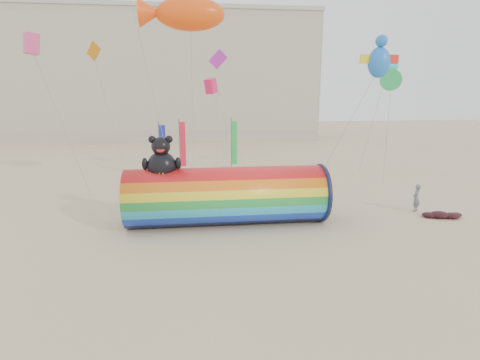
{
  "coord_description": "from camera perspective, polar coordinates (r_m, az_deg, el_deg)",
  "views": [
    {
      "loc": [
        -2.29,
        -21.21,
        7.76
      ],
      "look_at": [
        0.5,
        1.5,
        2.4
      ],
      "focal_mm": 28.0,
      "sensor_mm": 36.0,
      "label": 1
    }
  ],
  "objects": [
    {
      "name": "festival_banners",
      "position": [
        37.4,
        -7.03,
        5.21
      ],
      "size": [
        7.64,
        4.13,
        5.2
      ],
      "color": "#59595E",
      "rests_on": "ground"
    },
    {
      "name": "kite_handler",
      "position": [
        27.49,
        25.26,
        -2.5
      ],
      "size": [
        0.8,
        0.78,
        1.86
      ],
      "primitive_type": "imported",
      "rotation": [
        0.0,
        0.0,
        3.85
      ],
      "color": "slate",
      "rests_on": "ground"
    },
    {
      "name": "hotel_building",
      "position": [
        67.91,
        -15.76,
        14.87
      ],
      "size": [
        60.4,
        15.4,
        20.6
      ],
      "color": "#B7AD99",
      "rests_on": "ground"
    },
    {
      "name": "beachgoers",
      "position": [
        15.21,
        26.0,
        -15.37
      ],
      "size": [
        73.79,
        46.37,
        1.77
      ],
      "color": "#33333F",
      "rests_on": "ground"
    },
    {
      "name": "flying_kites",
      "position": [
        26.35,
        -1.86,
        22.54
      ],
      "size": [
        26.15,
        13.58,
        8.93
      ],
      "color": "blue",
      "rests_on": "ground"
    },
    {
      "name": "windsock_assembly",
      "position": [
        22.43,
        -2.06,
        -2.19
      ],
      "size": [
        11.88,
        3.62,
        5.48
      ],
      "color": "red",
      "rests_on": "ground"
    },
    {
      "name": "ground",
      "position": [
        22.71,
        -0.8,
        -6.8
      ],
      "size": [
        160.0,
        160.0,
        0.0
      ],
      "primitive_type": "plane",
      "color": "#CCB58C",
      "rests_on": "ground"
    },
    {
      "name": "fabric_bundle",
      "position": [
        27.16,
        28.43,
        -4.68
      ],
      "size": [
        2.62,
        1.35,
        0.41
      ],
      "color": "#3F0B10",
      "rests_on": "ground"
    }
  ]
}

